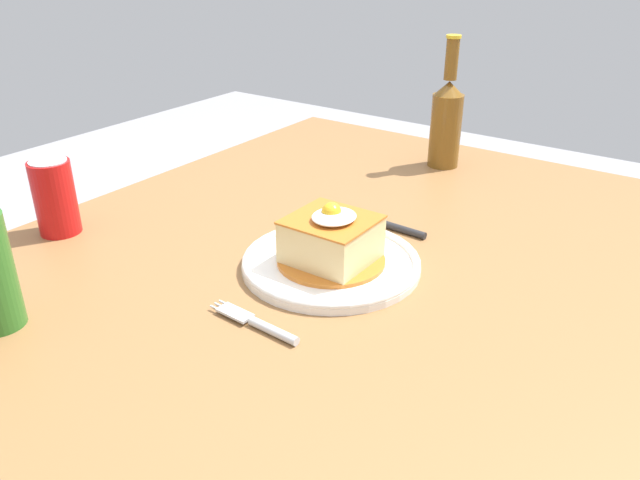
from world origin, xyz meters
TOP-DOWN VIEW (x-y plane):
  - dining_table at (0.00, 0.00)m, footprint 1.17×0.97m
  - main_plate at (-0.08, -0.03)m, footprint 0.26×0.26m
  - sandwich_meal at (-0.08, -0.03)m, footprint 0.16×0.16m
  - fork at (-0.26, -0.05)m, footprint 0.02×0.14m
  - knife at (0.09, -0.04)m, footprint 0.02×0.17m
  - soda_can at (-0.23, 0.41)m, footprint 0.07×0.07m
  - beer_bottle_amber at (0.43, 0.03)m, footprint 0.06×0.06m

SIDE VIEW (x-z plane):
  - dining_table at x=0.00m, z-range 0.26..0.98m
  - fork at x=-0.26m, z-range 0.72..0.73m
  - knife at x=0.09m, z-range 0.72..0.73m
  - main_plate at x=-0.08m, z-range 0.72..0.74m
  - sandwich_meal at x=-0.08m, z-range 0.72..0.81m
  - soda_can at x=-0.23m, z-range 0.72..0.85m
  - beer_bottle_amber at x=0.43m, z-range 0.69..0.95m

